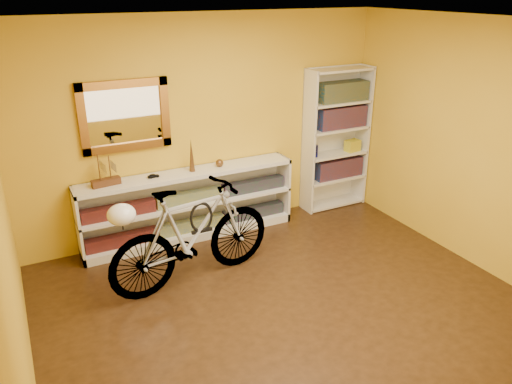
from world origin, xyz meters
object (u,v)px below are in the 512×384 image
console_unit (190,205)px  helmet (121,215)px  bicycle (193,234)px  bookcase (336,140)px

console_unit → helmet: size_ratio=9.95×
bicycle → helmet: 0.81m
console_unit → bookcase: bookcase is taller
bicycle → console_unit: bearing=-26.0°
console_unit → bicycle: 0.99m
bookcase → bicycle: bearing=-158.2°
console_unit → bookcase: (2.10, 0.03, 0.52)m
bicycle → bookcase: bearing=-76.3°
console_unit → bookcase: size_ratio=1.37×
console_unit → bookcase: 2.17m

